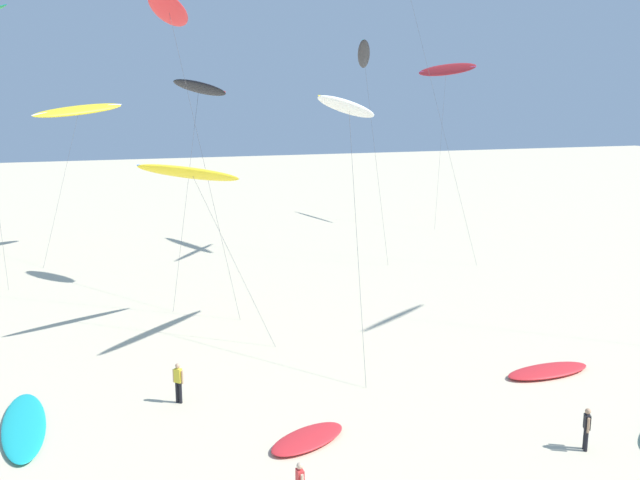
% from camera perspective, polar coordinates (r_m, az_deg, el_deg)
% --- Properties ---
extents(flying_kite_0, '(6.07, 8.98, 12.92)m').
position_cam_1_polar(flying_kite_0, '(33.41, 2.48, 11.17)').
color(flying_kite_0, white).
rests_on(flying_kite_0, ground).
extents(flying_kite_1, '(7.49, 7.12, 12.66)m').
position_cam_1_polar(flying_kite_1, '(58.71, -19.83, 10.33)').
color(flying_kite_1, yellow).
rests_on(flying_kite_1, ground).
extents(flying_kite_5, '(4.61, 6.85, 18.56)m').
position_cam_1_polar(flying_kite_5, '(41.41, -12.71, 18.54)').
color(flying_kite_5, red).
rests_on(flying_kite_5, ground).
extents(flying_kite_6, '(4.61, 8.73, 16.45)m').
position_cam_1_polar(flying_kite_6, '(71.90, 10.66, 14.03)').
color(flying_kite_6, red).
rests_on(flying_kite_6, ground).
extents(flying_kite_7, '(6.49, 6.36, 9.69)m').
position_cam_1_polar(flying_kite_7, '(36.31, -10.82, 5.60)').
color(flying_kite_7, yellow).
rests_on(flying_kite_7, ground).
extents(flying_kite_8, '(4.86, 8.16, 14.22)m').
position_cam_1_polar(flying_kite_8, '(45.71, -10.26, 12.64)').
color(flying_kite_8, black).
rests_on(flying_kite_8, ground).
extents(flying_kite_9, '(3.96, 6.77, 17.08)m').
position_cam_1_polar(flying_kite_9, '(52.95, 3.75, 15.44)').
color(flying_kite_9, black).
rests_on(flying_kite_9, ground).
extents(grounded_kite_1, '(4.41, 1.66, 0.29)m').
position_cam_1_polar(grounded_kite_1, '(33.35, 18.79, -10.47)').
color(grounded_kite_1, red).
rests_on(grounded_kite_1, ground).
extents(grounded_kite_2, '(1.88, 6.23, 0.27)m').
position_cam_1_polar(grounded_kite_2, '(29.09, -23.85, -14.22)').
color(grounded_kite_2, '#19B2B7').
rests_on(grounded_kite_2, ground).
extents(grounded_kite_3, '(3.67, 2.79, 0.26)m').
position_cam_1_polar(grounded_kite_3, '(25.87, -1.05, -16.51)').
color(grounded_kite_3, red).
rests_on(grounded_kite_3, ground).
extents(person_foreground_walker, '(0.32, 0.46, 1.61)m').
position_cam_1_polar(person_foreground_walker, '(26.77, 21.71, -14.57)').
color(person_foreground_walker, black).
rests_on(person_foreground_walker, ground).
extents(person_mid_field, '(0.40, 0.37, 1.75)m').
position_cam_1_polar(person_mid_field, '(29.10, -11.95, -11.65)').
color(person_mid_field, black).
rests_on(person_mid_field, ground).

